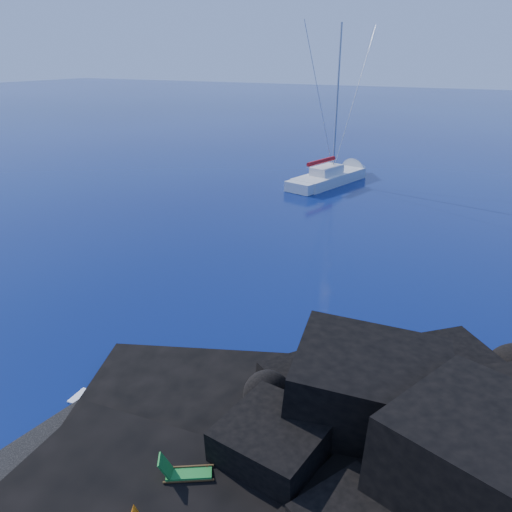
{
  "coord_description": "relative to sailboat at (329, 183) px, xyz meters",
  "views": [
    {
      "loc": [
        13.06,
        -7.83,
        12.01
      ],
      "look_at": [
        1.55,
        13.98,
        2.0
      ],
      "focal_mm": 35.0,
      "sensor_mm": 36.0,
      "label": 1
    }
  ],
  "objects": [
    {
      "name": "ground",
      "position": [
        3.3,
        -38.89,
        0.0
      ],
      "size": [
        400.0,
        400.0,
        0.0
      ],
      "primitive_type": "plane",
      "color": "#040D3D",
      "rests_on": "ground"
    },
    {
      "name": "beach",
      "position": [
        7.8,
        -38.39,
        0.0
      ],
      "size": [
        9.08,
        6.86,
        0.7
      ],
      "primitive_type": "cube",
      "rotation": [
        0.0,
        0.0,
        -0.1
      ],
      "color": "black",
      "rests_on": "ground"
    },
    {
      "name": "surf_foam",
      "position": [
        8.3,
        -33.89,
        0.0
      ],
      "size": [
        10.0,
        8.0,
        0.06
      ],
      "primitive_type": null,
      "color": "white",
      "rests_on": "ground"
    },
    {
      "name": "sailboat",
      "position": [
        0.0,
        0.0,
        0.0
      ],
      "size": [
        6.17,
        14.4,
        14.78
      ],
      "primitive_type": null,
      "rotation": [
        0.0,
        0.0,
        -0.24
      ],
      "color": "silver",
      "rests_on": "ground"
    },
    {
      "name": "deck_chair",
      "position": [
        9.47,
        -37.85,
        0.87
      ],
      "size": [
        1.63,
        1.36,
        1.04
      ],
      "primitive_type": null,
      "rotation": [
        0.0,
        0.0,
        0.56
      ],
      "color": "#176926",
      "rests_on": "beach"
    },
    {
      "name": "towel",
      "position": [
        7.31,
        -37.71,
        0.37
      ],
      "size": [
        1.86,
        1.18,
        0.05
      ],
      "primitive_type": "cube",
      "rotation": [
        0.0,
        0.0,
        -0.23
      ],
      "color": "white",
      "rests_on": "beach"
    },
    {
      "name": "sunbather",
      "position": [
        7.31,
        -37.71,
        0.5
      ],
      "size": [
        1.68,
        0.76,
        0.22
      ],
      "primitive_type": null,
      "rotation": [
        0.0,
        0.0,
        -0.23
      ],
      "color": "tan",
      "rests_on": "towel"
    }
  ]
}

